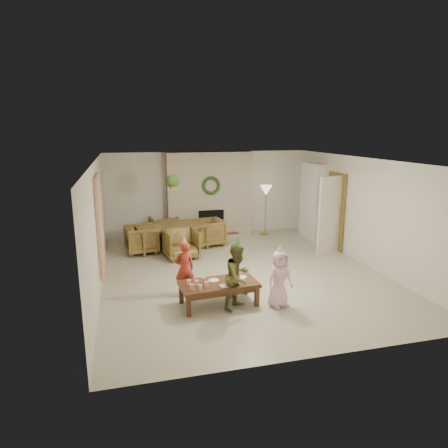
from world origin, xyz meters
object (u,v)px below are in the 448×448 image
object	(u,v)px
dining_chair_right	(209,232)
dining_table	(173,237)
child_plaid	(238,276)
coffee_table_top	(219,284)
child_red	(185,269)
dining_chair_left	(142,239)
dining_chair_far	(165,229)
child_pink	(279,279)
dining_chair_near	(181,244)

from	to	relation	value
dining_chair_right	dining_table	bearing A→B (deg)	-90.00
dining_table	dining_chair_right	distance (m)	1.03
dining_chair_right	child_plaid	xyz separation A→B (m)	(-0.34, -4.04, 0.24)
dining_chair_right	coffee_table_top	xyz separation A→B (m)	(-0.64, -3.82, 0.04)
child_red	child_plaid	world-z (taller)	child_plaid
dining_chair_left	coffee_table_top	size ratio (longest dim) A/B	0.57
dining_chair_right	child_red	bearing A→B (deg)	-28.23
dining_table	child_plaid	world-z (taller)	child_plaid
dining_chair_far	dining_chair_right	bearing A→B (deg)	141.34
dining_chair_left	child_pink	size ratio (longest dim) A/B	0.76
dining_chair_right	child_pink	xyz separation A→B (m)	(0.41, -4.15, 0.16)
dining_chair_left	child_pink	bearing A→B (deg)	-158.40
dining_table	coffee_table_top	xyz separation A→B (m)	(0.38, -3.68, 0.07)
coffee_table_top	child_red	xyz separation A→B (m)	(-0.53, 0.61, 0.13)
dining_chair_near	dining_chair_right	size ratio (longest dim) A/B	1.00
dining_chair_left	coffee_table_top	distance (m)	3.75
dining_table	dining_chair_left	xyz separation A→B (m)	(-0.81, -0.12, 0.03)
child_plaid	child_pink	world-z (taller)	child_plaid
dining_table	dining_chair_near	size ratio (longest dim) A/B	2.34
coffee_table_top	child_pink	bearing A→B (deg)	-21.60
dining_chair_right	child_red	xyz separation A→B (m)	(-1.17, -3.22, 0.17)
dining_table	child_plaid	distance (m)	3.96
dining_chair_far	dining_chair_right	distance (m)	1.31
child_pink	dining_chair_near	bearing A→B (deg)	95.70
dining_table	dining_chair_near	distance (m)	0.82
coffee_table_top	child_pink	world-z (taller)	child_pink
coffee_table_top	child_red	distance (m)	0.82
dining_table	dining_chair_far	bearing A→B (deg)	90.00
coffee_table_top	child_red	world-z (taller)	child_red
dining_chair_near	child_plaid	size ratio (longest dim) A/B	0.66
dining_chair_right	child_plaid	world-z (taller)	child_plaid
dining_table	dining_chair_left	world-z (taller)	dining_chair_left
dining_chair_far	coffee_table_top	size ratio (longest dim) A/B	0.57
child_red	child_pink	bearing A→B (deg)	141.96
dining_table	dining_chair_near	bearing A→B (deg)	-90.00
dining_chair_near	dining_chair_left	xyz separation A→B (m)	(-0.93, 0.69, 0.00)
dining_chair_near	dining_chair_right	bearing A→B (deg)	38.66
dining_chair_near	dining_chair_left	bearing A→B (deg)	135.00
dining_chair_right	coffee_table_top	distance (m)	3.88
dining_table	dining_chair_left	distance (m)	0.82
dining_chair_far	child_pink	distance (m)	5.06
dining_table	child_pink	xyz separation A→B (m)	(1.42, -4.00, 0.19)
child_plaid	child_pink	bearing A→B (deg)	-47.28
child_plaid	dining_chair_left	bearing A→B (deg)	72.71
dining_chair_far	dining_chair_left	distance (m)	1.16
dining_chair_near	coffee_table_top	distance (m)	2.88
dining_chair_left	child_pink	world-z (taller)	child_pink
dining_chair_right	child_red	world-z (taller)	child_red
dining_chair_near	coffee_table_top	size ratio (longest dim) A/B	0.57
dining_chair_near	child_pink	xyz separation A→B (m)	(1.30, -3.19, 0.16)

